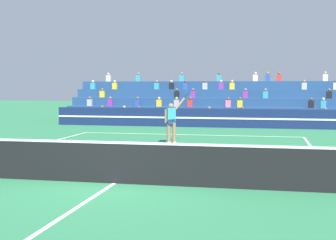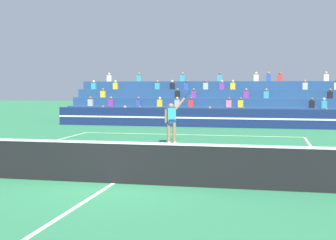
% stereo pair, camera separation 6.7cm
% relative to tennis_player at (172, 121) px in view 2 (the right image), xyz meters
% --- Properties ---
extents(ground_plane, '(120.00, 120.00, 0.00)m').
position_rel_tennis_player_xyz_m(ground_plane, '(0.16, -8.13, -0.98)').
color(ground_plane, '#2D7A4C').
extents(court_lines, '(11.10, 23.90, 0.01)m').
position_rel_tennis_player_xyz_m(court_lines, '(0.16, -8.13, -0.98)').
color(court_lines, white).
rests_on(court_lines, ground).
extents(tennis_net, '(12.00, 0.10, 1.10)m').
position_rel_tennis_player_xyz_m(tennis_net, '(0.16, -8.13, -0.44)').
color(tennis_net, black).
rests_on(tennis_net, ground).
extents(sponsor_banner_wall, '(18.00, 0.26, 1.10)m').
position_rel_tennis_player_xyz_m(sponsor_banner_wall, '(0.16, 8.17, -0.43)').
color(sponsor_banner_wall, navy).
rests_on(sponsor_banner_wall, ground).
extents(bleacher_stand, '(18.60, 4.75, 3.38)m').
position_rel_tennis_player_xyz_m(bleacher_stand, '(0.16, 11.97, 0.04)').
color(bleacher_stand, navy).
rests_on(bleacher_stand, ground).
extents(tennis_player, '(1.10, 0.75, 2.35)m').
position_rel_tennis_player_xyz_m(tennis_player, '(0.00, 0.00, 0.00)').
color(tennis_player, '#9E7051').
rests_on(tennis_player, ground).
extents(tennis_ball, '(0.07, 0.07, 0.07)m').
position_rel_tennis_player_xyz_m(tennis_ball, '(4.39, -6.86, -0.95)').
color(tennis_ball, '#C6DB33').
rests_on(tennis_ball, ground).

